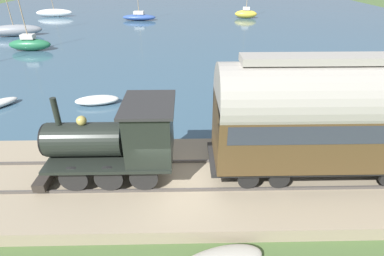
{
  "coord_description": "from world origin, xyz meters",
  "views": [
    {
      "loc": [
        -9.01,
        -0.46,
        7.89
      ],
      "look_at": [
        2.54,
        -0.7,
        1.48
      ],
      "focal_mm": 28.0,
      "sensor_mm": 36.0,
      "label": 1
    }
  ],
  "objects_px": {
    "rowboat_mid_harbor": "(349,125)",
    "steam_locomotive": "(121,137)",
    "sailboat_yellow": "(246,13)",
    "sailboat_green": "(30,44)",
    "sailboat_gray": "(14,30)",
    "sailboat_blue": "(139,17)",
    "rowboat_near_shore": "(97,100)",
    "passenger_coach": "(338,114)",
    "sailboat_white": "(54,13)"
  },
  "relations": [
    {
      "from": "sailboat_gray",
      "to": "rowboat_near_shore",
      "type": "xyz_separation_m",
      "value": [
        -20.41,
        -15.12,
        -0.43
      ]
    },
    {
      "from": "steam_locomotive",
      "to": "rowboat_near_shore",
      "type": "height_order",
      "value": "steam_locomotive"
    },
    {
      "from": "steam_locomotive",
      "to": "passenger_coach",
      "type": "distance_m",
      "value": 7.81
    },
    {
      "from": "sailboat_yellow",
      "to": "rowboat_near_shore",
      "type": "relative_size",
      "value": 2.69
    },
    {
      "from": "sailboat_white",
      "to": "rowboat_near_shore",
      "type": "xyz_separation_m",
      "value": [
        -35.3,
        -15.98,
        -0.35
      ]
    },
    {
      "from": "passenger_coach",
      "to": "rowboat_near_shore",
      "type": "xyz_separation_m",
      "value": [
        8.07,
        11.01,
        -2.89
      ]
    },
    {
      "from": "sailboat_green",
      "to": "sailboat_gray",
      "type": "height_order",
      "value": "sailboat_gray"
    },
    {
      "from": "passenger_coach",
      "to": "rowboat_mid_harbor",
      "type": "xyz_separation_m",
      "value": [
        4.62,
        -3.39,
        -2.95
      ]
    },
    {
      "from": "sailboat_blue",
      "to": "sailboat_white",
      "type": "height_order",
      "value": "sailboat_blue"
    },
    {
      "from": "sailboat_blue",
      "to": "rowboat_mid_harbor",
      "type": "xyz_separation_m",
      "value": [
        -34.88,
        -15.92,
        -0.32
      ]
    },
    {
      "from": "sailboat_green",
      "to": "rowboat_mid_harbor",
      "type": "bearing_deg",
      "value": -125.71
    },
    {
      "from": "sailboat_white",
      "to": "passenger_coach",
      "type": "bearing_deg",
      "value": -152.22
    },
    {
      "from": "sailboat_blue",
      "to": "rowboat_near_shore",
      "type": "height_order",
      "value": "sailboat_blue"
    },
    {
      "from": "sailboat_gray",
      "to": "passenger_coach",
      "type": "bearing_deg",
      "value": -150.22
    },
    {
      "from": "sailboat_yellow",
      "to": "rowboat_mid_harbor",
      "type": "bearing_deg",
      "value": -174.05
    },
    {
      "from": "passenger_coach",
      "to": "sailboat_yellow",
      "type": "xyz_separation_m",
      "value": [
        41.37,
        -4.37,
        -2.46
      ]
    },
    {
      "from": "sailboat_green",
      "to": "rowboat_near_shore",
      "type": "bearing_deg",
      "value": -144.1
    },
    {
      "from": "sailboat_gray",
      "to": "rowboat_mid_harbor",
      "type": "distance_m",
      "value": 37.96
    },
    {
      "from": "rowboat_near_shore",
      "to": "sailboat_yellow",
      "type": "bearing_deg",
      "value": -34.11
    },
    {
      "from": "sailboat_yellow",
      "to": "sailboat_green",
      "type": "distance_m",
      "value": 32.35
    },
    {
      "from": "sailboat_green",
      "to": "sailboat_white",
      "type": "distance_m",
      "value": 22.61
    },
    {
      "from": "steam_locomotive",
      "to": "rowboat_near_shore",
      "type": "relative_size",
      "value": 1.81
    },
    {
      "from": "steam_locomotive",
      "to": "rowboat_mid_harbor",
      "type": "relative_size",
      "value": 2.55
    },
    {
      "from": "sailboat_blue",
      "to": "sailboat_white",
      "type": "bearing_deg",
      "value": 77.77
    },
    {
      "from": "passenger_coach",
      "to": "sailboat_white",
      "type": "bearing_deg",
      "value": 31.89
    },
    {
      "from": "passenger_coach",
      "to": "sailboat_white",
      "type": "relative_size",
      "value": 1.56
    },
    {
      "from": "sailboat_blue",
      "to": "sailboat_white",
      "type": "distance_m",
      "value": 14.97
    },
    {
      "from": "steam_locomotive",
      "to": "sailboat_gray",
      "type": "relative_size",
      "value": 0.53
    },
    {
      "from": "rowboat_mid_harbor",
      "to": "steam_locomotive",
      "type": "bearing_deg",
      "value": 61.01
    },
    {
      "from": "steam_locomotive",
      "to": "sailboat_white",
      "type": "bearing_deg",
      "value": 23.9
    },
    {
      "from": "sailboat_white",
      "to": "sailboat_yellow",
      "type": "bearing_deg",
      "value": -97.77
    },
    {
      "from": "sailboat_green",
      "to": "sailboat_white",
      "type": "xyz_separation_m",
      "value": [
        21.85,
        5.81,
        -0.03
      ]
    },
    {
      "from": "sailboat_blue",
      "to": "rowboat_near_shore",
      "type": "distance_m",
      "value": 31.47
    },
    {
      "from": "steam_locomotive",
      "to": "rowboat_near_shore",
      "type": "distance_m",
      "value": 8.93
    },
    {
      "from": "steam_locomotive",
      "to": "sailboat_gray",
      "type": "distance_m",
      "value": 33.92
    },
    {
      "from": "passenger_coach",
      "to": "sailboat_yellow",
      "type": "relative_size",
      "value": 1.19
    },
    {
      "from": "passenger_coach",
      "to": "sailboat_gray",
      "type": "height_order",
      "value": "sailboat_gray"
    },
    {
      "from": "steam_locomotive",
      "to": "sailboat_blue",
      "type": "distance_m",
      "value": 39.82
    },
    {
      "from": "steam_locomotive",
      "to": "sailboat_yellow",
      "type": "xyz_separation_m",
      "value": [
        41.37,
        -12.13,
        -1.61
      ]
    },
    {
      "from": "sailboat_green",
      "to": "rowboat_near_shore",
      "type": "height_order",
      "value": "sailboat_green"
    },
    {
      "from": "sailboat_blue",
      "to": "sailboat_yellow",
      "type": "bearing_deg",
      "value": -80.89
    },
    {
      "from": "sailboat_yellow",
      "to": "sailboat_gray",
      "type": "height_order",
      "value": "sailboat_gray"
    },
    {
      "from": "passenger_coach",
      "to": "sailboat_yellow",
      "type": "bearing_deg",
      "value": -6.02
    },
    {
      "from": "sailboat_yellow",
      "to": "sailboat_white",
      "type": "distance_m",
      "value": 31.42
    },
    {
      "from": "rowboat_mid_harbor",
      "to": "rowboat_near_shore",
      "type": "distance_m",
      "value": 14.81
    },
    {
      "from": "sailboat_yellow",
      "to": "sailboat_green",
      "type": "relative_size",
      "value": 1.27
    },
    {
      "from": "steam_locomotive",
      "to": "passenger_coach",
      "type": "xyz_separation_m",
      "value": [
        0.0,
        -7.77,
        0.85
      ]
    },
    {
      "from": "steam_locomotive",
      "to": "sailboat_green",
      "type": "bearing_deg",
      "value": 31.93
    },
    {
      "from": "sailboat_gray",
      "to": "sailboat_white",
      "type": "xyz_separation_m",
      "value": [
        14.9,
        0.86,
        -0.07
      ]
    },
    {
      "from": "sailboat_yellow",
      "to": "sailboat_white",
      "type": "height_order",
      "value": "sailboat_yellow"
    }
  ]
}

